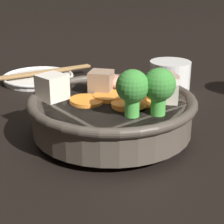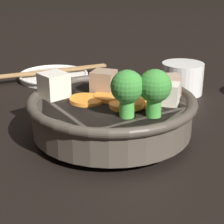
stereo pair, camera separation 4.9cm
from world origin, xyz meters
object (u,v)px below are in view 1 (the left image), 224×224
object	(u,v)px
stirfry_bowl	(113,110)
tea_cup	(170,76)
chopsticks_pair	(38,73)
side_saucer	(38,78)

from	to	relation	value
stirfry_bowl	tea_cup	size ratio (longest dim) A/B	2.98
tea_cup	chopsticks_pair	size ratio (longest dim) A/B	0.33
stirfry_bowl	chopsticks_pair	xyz separation A→B (m)	(-0.07, 0.28, -0.02)
tea_cup	side_saucer	bearing A→B (deg)	150.81
side_saucer	chopsticks_pair	bearing A→B (deg)	0.00
side_saucer	stirfry_bowl	bearing A→B (deg)	-75.74
stirfry_bowl	side_saucer	distance (m)	0.30
stirfry_bowl	side_saucer	bearing A→B (deg)	104.26
side_saucer	chopsticks_pair	xyz separation A→B (m)	(0.00, 0.00, 0.01)
side_saucer	tea_cup	world-z (taller)	tea_cup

